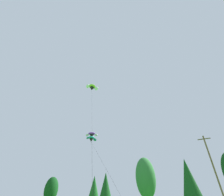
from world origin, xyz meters
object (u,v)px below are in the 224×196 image
Objects in this scene: utility_pole at (215,171)px; parafoil_kite_mid_teal at (91,139)px; parafoil_kite_high_lime_white at (92,87)px; parafoil_kite_far_purple at (92,135)px.

utility_pole is 21.83m from parafoil_kite_mid_teal.
parafoil_kite_high_lime_white is (-20.68, -8.71, 18.85)m from utility_pole.
parafoil_kite_high_lime_white is 12.54m from parafoil_kite_far_purple.
parafoil_kite_far_purple is at bearing 118.32° from parafoil_kite_high_lime_white.
utility_pole reaches higher than parafoil_kite_mid_teal.
utility_pole is 0.75× the size of parafoil_kite_far_purple.
parafoil_kite_mid_teal is (2.39, -2.18, -14.01)m from parafoil_kite_high_lime_white.
utility_pole is at bearing 22.85° from parafoil_kite_high_lime_white.
parafoil_kite_far_purple is at bearing 123.35° from parafoil_kite_mid_teal.
parafoil_kite_mid_teal is 0.68× the size of parafoil_kite_far_purple.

